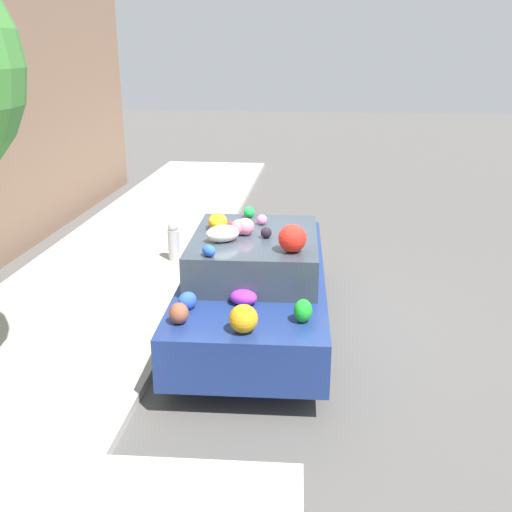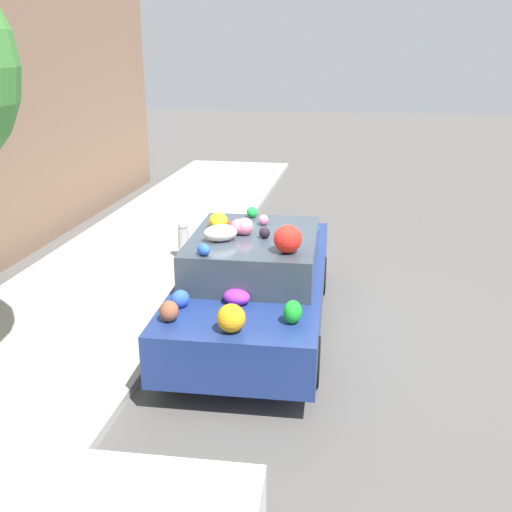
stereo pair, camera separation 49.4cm
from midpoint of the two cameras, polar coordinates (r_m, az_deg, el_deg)
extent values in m
plane|color=#565451|center=(8.47, 1.87, -6.81)|extent=(60.00, 60.00, 0.00)
cube|color=#B2ADA3|center=(9.18, -15.09, -4.97)|extent=(24.00, 3.20, 0.11)
cylinder|color=#B2B2B7|center=(10.80, -5.60, 1.17)|extent=(0.20, 0.20, 0.55)
sphere|color=#B2B2B7|center=(10.70, -5.66, 2.88)|extent=(0.18, 0.18, 0.18)
cube|color=navy|center=(8.22, 1.72, -3.03)|extent=(4.58, 2.01, 0.61)
cube|color=#333D47|center=(7.86, 1.62, 0.24)|extent=(2.09, 1.69, 0.50)
cylinder|color=black|center=(9.74, -2.34, -1.35)|extent=(0.60, 0.20, 0.59)
cylinder|color=black|center=(9.60, 7.61, -1.82)|extent=(0.60, 0.20, 0.59)
cylinder|color=black|center=(7.24, -6.23, -9.07)|extent=(0.60, 0.20, 0.59)
cylinder|color=black|center=(7.06, 7.37, -9.93)|extent=(0.60, 0.20, 0.59)
ellipsoid|color=blue|center=(9.51, 3.12, 2.55)|extent=(0.39, 0.40, 0.17)
ellipsoid|color=brown|center=(6.53, -6.13, -5.26)|extent=(0.29, 0.27, 0.23)
ellipsoid|color=white|center=(7.51, -1.52, 2.20)|extent=(0.41, 0.50, 0.21)
sphere|color=red|center=(7.09, 5.04, 1.61)|extent=(0.34, 0.34, 0.34)
ellipsoid|color=purple|center=(6.91, 0.18, -3.94)|extent=(0.30, 0.36, 0.18)
sphere|color=green|center=(8.58, 1.28, 4.19)|extent=(0.21, 0.21, 0.16)
sphere|color=red|center=(7.89, -0.59, 2.80)|extent=(0.17, 0.17, 0.14)
ellipsoid|color=#F5A518|center=(8.03, -1.84, 3.34)|extent=(0.43, 0.32, 0.22)
sphere|color=#FCA10E|center=(9.66, 6.56, 2.65)|extent=(0.19, 0.19, 0.14)
ellipsoid|color=blue|center=(9.57, 1.04, 2.95)|extent=(0.44, 0.46, 0.25)
sphere|color=black|center=(7.64, 2.68, 2.20)|extent=(0.19, 0.19, 0.14)
ellipsoid|color=green|center=(6.47, 5.71, -5.35)|extent=(0.26, 0.24, 0.26)
sphere|color=pink|center=(8.22, 2.44, 3.45)|extent=(0.15, 0.15, 0.14)
ellipsoid|color=blue|center=(6.85, -5.20, -4.11)|extent=(0.29, 0.28, 0.21)
ellipsoid|color=pink|center=(7.79, 0.28, 2.80)|extent=(0.36, 0.36, 0.20)
ellipsoid|color=#955A39|center=(9.66, 4.90, 2.89)|extent=(0.26, 0.29, 0.20)
sphere|color=white|center=(9.30, 2.28, 2.58)|extent=(0.41, 0.41, 0.29)
sphere|color=pink|center=(7.76, 0.74, 2.82)|extent=(0.25, 0.25, 0.22)
sphere|color=orange|center=(6.24, -0.10, -5.97)|extent=(0.40, 0.40, 0.30)
ellipsoid|color=blue|center=(7.01, -3.00, 0.58)|extent=(0.23, 0.23, 0.13)
sphere|color=blue|center=(9.55, 7.12, 2.49)|extent=(0.18, 0.18, 0.16)
sphere|color=pink|center=(8.93, 4.50, 1.93)|extent=(0.36, 0.36, 0.32)
camera|label=1|loc=(0.25, -88.24, 0.61)|focal=42.00mm
camera|label=2|loc=(0.25, 91.76, -0.61)|focal=42.00mm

